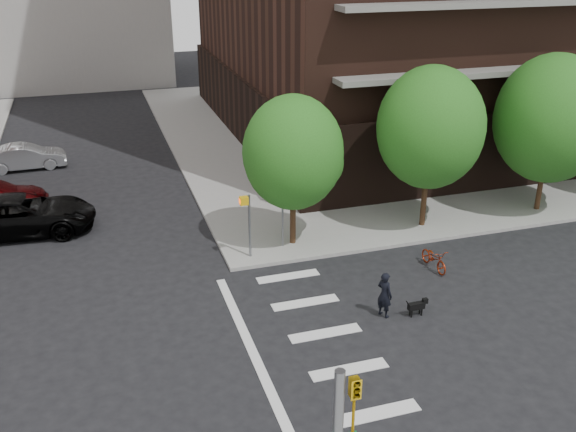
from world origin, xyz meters
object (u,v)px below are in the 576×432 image
parked_car_black (21,215)px  parked_car_silver (26,157)px  scooter (434,258)px  dog_walker (385,294)px

parked_car_black → parked_car_silver: parked_car_black is taller
parked_car_black → scooter: bearing=-113.5°
parked_car_silver → dog_walker: 23.28m
parked_car_silver → dog_walker: dog_walker is taller
parked_car_silver → dog_walker: bearing=-150.7°
scooter → dog_walker: (-3.31, -2.50, 0.38)m
scooter → dog_walker: dog_walker is taller
parked_car_black → parked_car_silver: bearing=6.9°
scooter → dog_walker: 4.17m
parked_car_black → dog_walker: 16.13m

